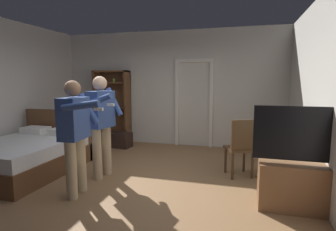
% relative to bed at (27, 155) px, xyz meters
% --- Properties ---
extents(ground_plane, '(6.11, 6.11, 0.00)m').
position_rel_bed_xyz_m(ground_plane, '(1.90, 0.08, -0.30)').
color(ground_plane, olive).
extents(wall_back, '(5.80, 0.12, 2.83)m').
position_rel_bed_xyz_m(wall_back, '(1.90, 2.75, 1.11)').
color(wall_back, beige).
rests_on(wall_back, ground_plane).
extents(wall_right, '(0.12, 5.47, 2.83)m').
position_rel_bed_xyz_m(wall_right, '(4.74, 0.08, 1.11)').
color(wall_right, beige).
rests_on(wall_right, ground_plane).
extents(doorway_frame, '(0.93, 0.08, 2.13)m').
position_rel_bed_xyz_m(doorway_frame, '(2.52, 2.67, 0.92)').
color(doorway_frame, white).
rests_on(doorway_frame, ground_plane).
extents(bed, '(1.51, 1.96, 1.02)m').
position_rel_bed_xyz_m(bed, '(0.00, 0.00, 0.00)').
color(bed, brown).
rests_on(bed, ground_plane).
extents(bookshelf, '(0.93, 0.32, 1.87)m').
position_rel_bed_xyz_m(bookshelf, '(0.40, 2.53, 0.71)').
color(bookshelf, brown).
rests_on(bookshelf, ground_plane).
extents(tv_flatscreen, '(1.16, 0.40, 1.31)m').
position_rel_bed_xyz_m(tv_flatscreen, '(4.38, -0.27, 0.10)').
color(tv_flatscreen, brown).
rests_on(tv_flatscreen, ground_plane).
extents(side_table, '(0.57, 0.57, 0.70)m').
position_rel_bed_xyz_m(side_table, '(4.08, 0.82, 0.16)').
color(side_table, brown).
rests_on(side_table, ground_plane).
extents(laptop, '(0.34, 0.35, 0.16)m').
position_rel_bed_xyz_m(laptop, '(4.06, 0.78, 0.45)').
color(laptop, black).
rests_on(laptop, side_table).
extents(bottle_on_table, '(0.06, 0.06, 0.23)m').
position_rel_bed_xyz_m(bottle_on_table, '(4.22, 0.74, 0.49)').
color(bottle_on_table, '#3B3013').
rests_on(bottle_on_table, side_table).
extents(wooden_chair, '(0.55, 0.55, 0.99)m').
position_rel_bed_xyz_m(wooden_chair, '(3.66, 0.72, 0.24)').
color(wooden_chair, '#4C331E').
rests_on(wooden_chair, ground_plane).
extents(person_blue_shirt, '(0.73, 0.62, 1.62)m').
position_rel_bed_xyz_m(person_blue_shirt, '(1.44, -0.62, 0.64)').
color(person_blue_shirt, tan).
rests_on(person_blue_shirt, ground_plane).
extents(person_striped_shirt, '(0.60, 0.68, 1.69)m').
position_rel_bed_xyz_m(person_striped_shirt, '(1.42, 0.13, 0.67)').
color(person_striped_shirt, tan).
rests_on(person_striped_shirt, ground_plane).
extents(suitcase_dark, '(0.65, 0.41, 0.35)m').
position_rel_bed_xyz_m(suitcase_dark, '(0.77, 2.06, -0.13)').
color(suitcase_dark, black).
rests_on(suitcase_dark, ground_plane).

